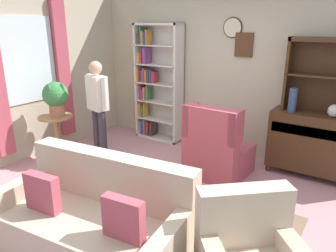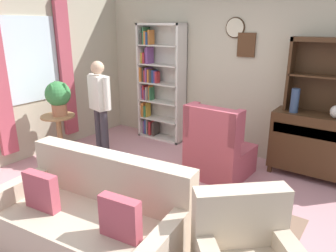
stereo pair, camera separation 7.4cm
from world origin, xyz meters
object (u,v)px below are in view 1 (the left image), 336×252
(potted_plant_large, at_px, (56,96))
(person_reading, at_px, (98,104))
(coffee_table, at_px, (153,188))
(book_stack, at_px, (154,179))
(vase_round, at_px, (334,111))
(plant_stand, at_px, (57,133))
(sideboard_hutch, at_px, (331,66))
(wingback_chair, at_px, (217,151))
(sideboard, at_px, (318,143))
(bookshelf, at_px, (156,84))
(vase_tall, at_px, (293,100))
(couch_floral, at_px, (95,223))

(potted_plant_large, xyz_separation_m, person_reading, (0.53, 0.36, -0.12))
(coffee_table, distance_m, book_stack, 0.11)
(vase_round, height_order, plant_stand, vase_round)
(sideboard_hutch, bearing_deg, wingback_chair, -143.79)
(person_reading, bearing_deg, sideboard, 22.51)
(potted_plant_large, distance_m, coffee_table, 2.35)
(wingback_chair, xyz_separation_m, plant_stand, (-2.36, -0.87, 0.06))
(bookshelf, bearing_deg, sideboard_hutch, 0.50)
(vase_round, bearing_deg, bookshelf, 177.09)
(vase_tall, distance_m, plant_stand, 3.56)
(bookshelf, bearing_deg, couch_floral, -63.96)
(plant_stand, relative_size, book_stack, 3.27)
(bookshelf, bearing_deg, sideboard, -1.70)
(couch_floral, xyz_separation_m, wingback_chair, (0.24, 2.08, 0.07))
(vase_tall, distance_m, potted_plant_large, 3.47)
(sideboard, height_order, vase_round, vase_round)
(coffee_table, bearing_deg, book_stack, 114.49)
(bookshelf, relative_size, plant_stand, 2.93)
(sideboard_hutch, bearing_deg, person_reading, -155.72)
(vase_round, relative_size, couch_floral, 0.09)
(sideboard, xyz_separation_m, plant_stand, (-3.54, -1.62, -0.07))
(coffee_table, bearing_deg, wingback_chair, 84.29)
(bookshelf, relative_size, couch_floral, 1.11)
(couch_floral, relative_size, potted_plant_large, 3.54)
(plant_stand, distance_m, person_reading, 0.82)
(bookshelf, distance_m, book_stack, 2.69)
(sideboard, bearing_deg, book_stack, -122.66)
(vase_round, bearing_deg, plant_stand, -157.05)
(vase_tall, relative_size, coffee_table, 0.41)
(potted_plant_large, relative_size, person_reading, 0.34)
(bookshelf, xyz_separation_m, vase_round, (2.98, -0.15, -0.03))
(sideboard, xyz_separation_m, coffee_table, (-1.31, -2.07, -0.16))
(coffee_table, bearing_deg, vase_tall, 65.19)
(sideboard_hutch, bearing_deg, bookshelf, -179.50)
(sideboard_hutch, distance_m, person_reading, 3.34)
(person_reading, distance_m, coffee_table, 1.95)
(potted_plant_large, bearing_deg, book_stack, -11.85)
(vase_round, xyz_separation_m, wingback_chair, (-1.31, -0.69, -0.62))
(sideboard, distance_m, vase_round, 0.52)
(vase_round, distance_m, coffee_table, 2.55)
(vase_round, relative_size, person_reading, 0.11)
(person_reading, bearing_deg, sideboard_hutch, 24.28)
(vase_tall, xyz_separation_m, book_stack, (-0.93, -1.98, -0.62))
(vase_tall, bearing_deg, plant_stand, -153.93)
(plant_stand, distance_m, book_stack, 2.26)
(sideboard_hutch, distance_m, vase_tall, 0.64)
(plant_stand, height_order, potted_plant_large, potted_plant_large)
(bookshelf, distance_m, wingback_chair, 1.98)
(potted_plant_large, bearing_deg, coffee_table, -12.21)
(vase_tall, relative_size, potted_plant_large, 0.62)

